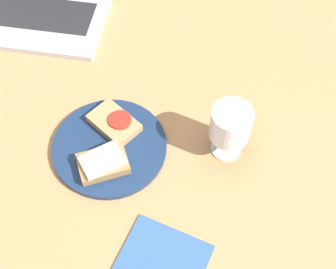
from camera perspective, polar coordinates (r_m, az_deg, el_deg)
wooden_table at (r=99.20cm, az=-4.91°, el=-0.60°), size 140.00×140.00×3.00cm
plate at (r=96.08cm, az=-7.13°, el=-1.50°), size 23.35×23.35×1.29cm
sandwich_with_cheese at (r=92.05cm, az=-7.94°, el=-3.43°), size 11.49×10.18×2.86cm
sandwich_with_tomato at (r=97.20cm, az=-6.52°, el=1.44°), size 12.21×11.28×2.41cm
wine_glass at (r=89.57cm, az=7.65°, el=1.39°), size 7.91×7.91×12.61cm
napkin at (r=85.87cm, az=-0.71°, el=-15.22°), size 17.95×16.39×0.40cm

